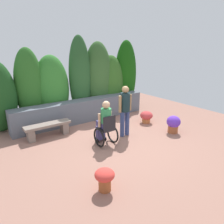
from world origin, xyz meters
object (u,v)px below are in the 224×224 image
person_standing_companion (125,108)px  flower_pot_terracotta_by_wall (105,178)px  stone_bench (48,128)px  flower_pot_red_accent (146,116)px  person_in_wheelchair (105,124)px  flower_pot_purple_near (173,124)px

person_standing_companion → flower_pot_terracotta_by_wall: person_standing_companion is taller
stone_bench → flower_pot_red_accent: bearing=-6.0°
person_standing_companion → flower_pot_red_accent: (1.41, 0.44, -0.69)m
person_standing_companion → flower_pot_terracotta_by_wall: 2.81m
person_in_wheelchair → flower_pot_red_accent: 2.37m
stone_bench → person_in_wheelchair: size_ratio=1.08×
flower_pot_red_accent → flower_pot_terracotta_by_wall: bearing=-146.1°
flower_pot_terracotta_by_wall → flower_pot_purple_near: bearing=17.5°
person_standing_companion → flower_pot_purple_near: person_standing_companion is taller
flower_pot_purple_near → flower_pot_red_accent: (-0.06, 1.20, -0.07)m
person_standing_companion → flower_pot_terracotta_by_wall: bearing=-151.5°
flower_pot_purple_near → flower_pot_terracotta_by_wall: flower_pot_purple_near is taller
person_in_wheelchair → person_standing_companion: size_ratio=0.82×
stone_bench → flower_pot_purple_near: size_ratio=2.47×
flower_pot_terracotta_by_wall → person_in_wheelchair: bearing=55.9°
stone_bench → flower_pot_terracotta_by_wall: (0.04, -3.19, -0.00)m
person_in_wheelchair → flower_pot_red_accent: size_ratio=2.81×
stone_bench → person_standing_companion: 2.53m
stone_bench → person_standing_companion: person_standing_companion is taller
person_standing_companion → person_in_wheelchair: bearing=175.8°
flower_pot_terracotta_by_wall → flower_pot_red_accent: 4.12m
stone_bench → flower_pot_purple_near: (3.52, -2.09, 0.03)m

